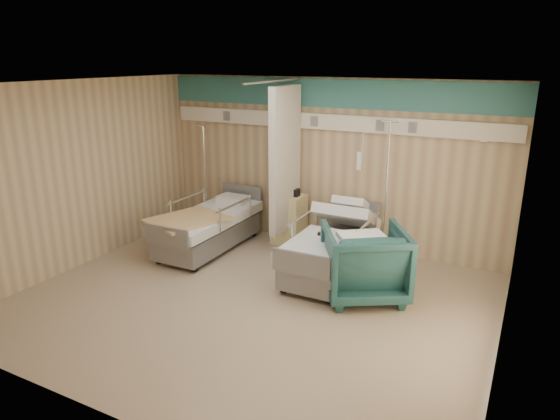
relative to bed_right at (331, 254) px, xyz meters
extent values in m
cube|color=gray|center=(-0.60, -1.30, -0.32)|extent=(6.00, 5.00, 0.00)
cube|color=tan|center=(-0.60, 1.20, 1.08)|extent=(6.00, 0.04, 2.80)
cube|color=tan|center=(-0.60, -3.80, 1.08)|extent=(6.00, 0.04, 2.80)
cube|color=tan|center=(-3.60, -1.30, 1.08)|extent=(0.04, 5.00, 2.80)
cube|color=tan|center=(2.40, -1.30, 1.08)|extent=(0.04, 5.00, 2.80)
cube|color=silver|center=(-0.60, -1.30, 2.48)|extent=(6.00, 5.00, 0.04)
cube|color=#317272|center=(-0.60, 1.18, 2.23)|extent=(6.00, 0.04, 0.45)
cube|color=silver|center=(-0.60, 1.15, 1.79)|extent=(5.88, 0.08, 0.25)
cylinder|color=silver|center=(-1.10, 0.30, 2.44)|extent=(0.03, 1.80, 0.03)
cube|color=beige|center=(-1.10, 0.65, 1.19)|extent=(0.12, 0.90, 2.35)
cube|color=beige|center=(-1.15, 0.90, 0.11)|extent=(0.50, 0.48, 0.85)
imported|color=#1D4849|center=(0.65, -0.47, 0.17)|extent=(1.45, 1.46, 0.98)
cube|color=white|center=(0.62, -0.48, 0.70)|extent=(0.79, 0.78, 0.07)
cylinder|color=silver|center=(0.50, 0.95, -0.30)|extent=(0.39, 0.39, 0.03)
cylinder|color=silver|center=(0.50, 0.95, 0.78)|extent=(0.03, 0.03, 2.18)
cylinder|color=silver|center=(0.50, 0.95, 1.87)|extent=(0.26, 0.03, 0.03)
cylinder|color=silver|center=(-2.74, 0.71, -0.30)|extent=(0.35, 0.35, 0.03)
cylinder|color=silver|center=(-2.74, 0.71, 0.66)|extent=(0.03, 0.03, 1.96)
cylinder|color=silver|center=(-2.74, 0.71, 1.64)|extent=(0.24, 0.03, 0.03)
cube|color=black|center=(-0.09, -0.10, 0.33)|extent=(0.18, 0.10, 0.04)
cube|color=tan|center=(-2.27, -0.46, 0.33)|extent=(1.23, 1.37, 0.04)
cube|color=black|center=(-1.09, 0.91, 0.60)|extent=(0.23, 0.15, 0.12)
cylinder|color=white|center=(-1.35, 1.01, 0.61)|extent=(0.11, 0.11, 0.15)
camera|label=1|loc=(2.48, -6.43, 2.79)|focal=32.00mm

